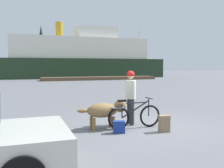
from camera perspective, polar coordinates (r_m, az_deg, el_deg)
name	(u,v)px	position (r m, az deg, el deg)	size (l,w,h in m)	color
ground_plane	(143,126)	(7.95, 6.96, -9.28)	(160.00, 160.00, 0.00)	slate
bicycle	(134,116)	(7.57, 4.96, -7.12)	(1.66, 0.44, 0.88)	black
person_cyclist	(131,92)	(7.97, 4.18, -1.87)	(0.32, 0.53, 1.68)	#333338
dog	(106,110)	(7.47, -1.46, -5.87)	(1.48, 0.49, 0.83)	olive
backpack	(164,124)	(7.33, 11.58, -8.66)	(0.28, 0.20, 0.46)	#8C7251
handbag_pannier	(119,127)	(7.06, 1.58, -9.58)	(0.32, 0.18, 0.33)	navy
dock_pier	(100,78)	(33.49, -2.74, 1.29)	(14.98, 2.38, 0.40)	brown
ferry_boat	(80,59)	(40.96, -7.12, 5.65)	(25.81, 7.67, 8.50)	#1E331E
sailboat_moored	(140,73)	(48.71, 6.19, 2.53)	(6.55, 1.83, 9.42)	silver
pine_tree_center	(41,44)	(57.42, -15.51, 8.55)	(2.80, 2.80, 10.49)	#4C331E
pine_tree_far_right	(100,45)	(62.57, -2.68, 8.70)	(4.22, 4.22, 11.56)	#4C331E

